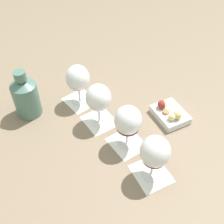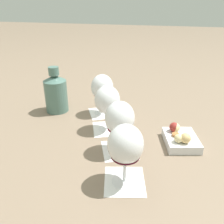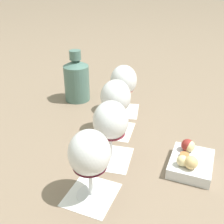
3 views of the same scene
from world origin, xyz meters
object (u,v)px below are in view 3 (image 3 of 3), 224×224
(snack_dish, at_px, (190,161))
(wine_glass_3, at_px, (90,156))
(wine_glass_0, at_px, (124,82))
(wine_glass_2, at_px, (111,123))
(ceramic_vase, at_px, (77,79))
(wine_glass_1, at_px, (116,99))

(snack_dish, bearing_deg, wine_glass_3, -32.17)
(wine_glass_0, bearing_deg, wine_glass_3, 24.66)
(wine_glass_0, height_order, wine_glass_2, same)
(wine_glass_0, bearing_deg, wine_glass_2, 27.69)
(ceramic_vase, height_order, snack_dish, ceramic_vase)
(wine_glass_0, bearing_deg, wine_glass_1, 24.47)
(wine_glass_0, xyz_separation_m, ceramic_vase, (0.02, -0.20, -0.03))
(wine_glass_3, bearing_deg, snack_dish, 147.83)
(wine_glass_0, relative_size, snack_dish, 1.09)
(wine_glass_1, distance_m, snack_dish, 0.28)
(wine_glass_3, height_order, ceramic_vase, ceramic_vase)
(wine_glass_1, distance_m, wine_glass_2, 0.15)
(wine_glass_1, xyz_separation_m, ceramic_vase, (-0.10, -0.26, -0.03))
(wine_glass_0, distance_m, wine_glass_1, 0.14)
(ceramic_vase, bearing_deg, wine_glass_3, 45.96)
(wine_glass_1, bearing_deg, ceramic_vase, -111.73)
(wine_glass_1, relative_size, wine_glass_3, 1.00)
(wine_glass_1, relative_size, snack_dish, 1.09)
(wine_glass_1, relative_size, ceramic_vase, 0.87)
(wine_glass_3, height_order, snack_dish, wine_glass_3)
(wine_glass_0, relative_size, wine_glass_3, 1.00)
(wine_glass_2, bearing_deg, ceramic_vase, -124.51)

